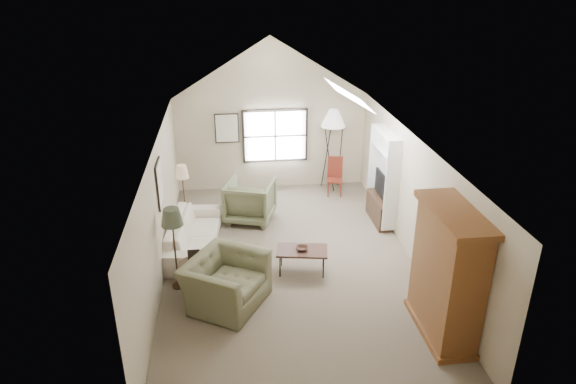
{
  "coord_description": "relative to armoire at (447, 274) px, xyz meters",
  "views": [
    {
      "loc": [
        -1.15,
        -8.89,
        5.53
      ],
      "look_at": [
        0.0,
        0.4,
        1.4
      ],
      "focal_mm": 32.0,
      "sensor_mm": 36.0,
      "label": 1
    }
  ],
  "objects": [
    {
      "name": "side_chair",
      "position": [
        -0.59,
        5.64,
        -0.6
      ],
      "size": [
        0.46,
        0.46,
        1.01
      ],
      "primitive_type": "cube",
      "rotation": [
        0.0,
        0.0,
        -0.19
      ],
      "color": "maroon",
      "rests_on": "ground"
    },
    {
      "name": "skylight",
      "position": [
        -0.88,
        3.3,
        2.12
      ],
      "size": [
        0.8,
        1.2,
        0.52
      ],
      "primitive_type": null,
      "color": "white",
      "rests_on": "room_shell"
    },
    {
      "name": "tv_panel",
      "position": [
        0.14,
        4.0,
        -0.18
      ],
      "size": [
        0.05,
        0.9,
        0.55
      ],
      "primitive_type": "cube",
      "color": "black",
      "rests_on": "media_console"
    },
    {
      "name": "armchair_far",
      "position": [
        -2.87,
        4.46,
        -0.61
      ],
      "size": [
        1.33,
        1.35,
        0.98
      ],
      "primitive_type": "imported",
      "rotation": [
        0.0,
        0.0,
        2.83
      ],
      "color": "#676C4B",
      "rests_on": "ground"
    },
    {
      "name": "tv_alcove",
      "position": [
        0.16,
        4.0,
        0.05
      ],
      "size": [
        0.32,
        1.3,
        2.1
      ],
      "primitive_type": "cube",
      "color": "white",
      "rests_on": "ground"
    },
    {
      "name": "window",
      "position": [
        -2.08,
        6.36,
        0.35
      ],
      "size": [
        1.72,
        0.08,
        1.42
      ],
      "primitive_type": "cube",
      "color": "black",
      "rests_on": "room_shell"
    },
    {
      "name": "dark_lamp",
      "position": [
        -4.38,
        1.82,
        -0.27
      ],
      "size": [
        0.43,
        0.43,
        1.65
      ],
      "primitive_type": null,
      "rotation": [
        0.0,
        0.0,
        -0.1
      ],
      "color": "#292E20",
      "rests_on": "ground"
    },
    {
      "name": "side_table",
      "position": [
        -4.03,
        1.62,
        -0.8
      ],
      "size": [
        0.65,
        0.65,
        0.59
      ],
      "primitive_type": "cylinder",
      "rotation": [
        0.0,
        0.0,
        -0.1
      ],
      "color": "#362716",
      "rests_on": "ground"
    },
    {
      "name": "armoire",
      "position": [
        0.0,
        0.0,
        0.0
      ],
      "size": [
        0.6,
        1.5,
        2.2
      ],
      "primitive_type": "cube",
      "color": "brown",
      "rests_on": "ground"
    },
    {
      "name": "room_shell",
      "position": [
        -2.18,
        2.4,
        2.11
      ],
      "size": [
        5.01,
        8.01,
        4.0
      ],
      "color": "brown",
      "rests_on": "ground"
    },
    {
      "name": "tripod_lamp",
      "position": [
        -0.59,
        6.1,
        0.01
      ],
      "size": [
        0.76,
        0.76,
        2.22
      ],
      "primitive_type": null,
      "rotation": [
        0.0,
        0.0,
        0.21
      ],
      "color": "silver",
      "rests_on": "ground"
    },
    {
      "name": "wall_art",
      "position": [
        -4.06,
        4.34,
        0.63
      ],
      "size": [
        1.97,
        3.71,
        0.88
      ],
      "color": "black",
      "rests_on": "room_shell"
    },
    {
      "name": "media_console",
      "position": [
        0.14,
        4.0,
        -0.8
      ],
      "size": [
        0.34,
        1.18,
        0.6
      ],
      "primitive_type": "cube",
      "color": "#382316",
      "rests_on": "ground"
    },
    {
      "name": "sofa",
      "position": [
        -4.13,
        3.22,
        -0.75
      ],
      "size": [
        1.16,
        2.45,
        0.69
      ],
      "primitive_type": "imported",
      "rotation": [
        0.0,
        0.0,
        1.47
      ],
      "color": "#EDE4CD",
      "rests_on": "ground"
    },
    {
      "name": "armchair_near",
      "position": [
        -3.48,
        1.2,
        -0.66
      ],
      "size": [
        1.72,
        1.78,
        0.89
      ],
      "primitive_type": "imported",
      "rotation": [
        0.0,
        0.0,
        1.03
      ],
      "color": "#5F6043",
      "rests_on": "ground"
    },
    {
      "name": "tan_lamp",
      "position": [
        -4.38,
        4.42,
        -0.36
      ],
      "size": [
        0.33,
        0.33,
        1.49
      ],
      "primitive_type": null,
      "rotation": [
        0.0,
        0.0,
        -0.1
      ],
      "color": "tan",
      "rests_on": "ground"
    },
    {
      "name": "bowl",
      "position": [
        -2.0,
        2.04,
        -0.57
      ],
      "size": [
        0.27,
        0.27,
        0.06
      ],
      "primitive_type": "imported",
      "rotation": [
        0.0,
        0.0,
        -0.18
      ],
      "color": "#3A2218",
      "rests_on": "coffee_table"
    },
    {
      "name": "coffee_table",
      "position": [
        -2.0,
        2.04,
        -0.85
      ],
      "size": [
        1.06,
        0.71,
        0.5
      ],
      "primitive_type": "cube",
      "rotation": [
        0.0,
        0.0,
        -0.18
      ],
      "color": "#351D16",
      "rests_on": "ground"
    }
  ]
}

